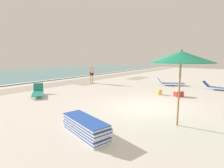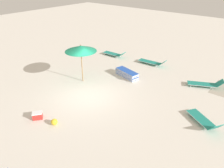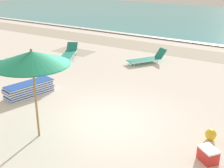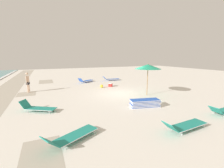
% 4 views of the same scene
% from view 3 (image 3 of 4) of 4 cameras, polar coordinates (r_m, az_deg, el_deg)
% --- Properties ---
extents(ground_plane, '(60.00, 60.00, 0.16)m').
position_cam_3_polar(ground_plane, '(9.83, -1.44, -7.47)').
color(ground_plane, silver).
extents(beach_umbrella, '(2.06, 2.06, 2.57)m').
position_cam_3_polar(beach_umbrella, '(8.43, -14.45, 4.56)').
color(beach_umbrella, '#9E7547').
rests_on(beach_umbrella, ground_plane).
extents(lounger_stack, '(1.03, 1.99, 0.49)m').
position_cam_3_polar(lounger_stack, '(12.04, -14.93, -0.92)').
color(lounger_stack, blue).
rests_on(lounger_stack, ground_plane).
extents(sun_lounger_under_umbrella, '(1.59, 2.02, 0.63)m').
position_cam_3_polar(sun_lounger_under_umbrella, '(15.67, 6.50, 4.67)').
color(sun_lounger_under_umbrella, '#1E8475').
rests_on(sun_lounger_under_umbrella, ground_plane).
extents(sun_lounger_mid_beach_pair_a, '(1.51, 2.20, 0.56)m').
position_cam_3_polar(sun_lounger_mid_beach_pair_a, '(16.71, -7.89, 5.62)').
color(sun_lounger_mid_beach_pair_a, '#1E8475').
rests_on(sun_lounger_mid_beach_pair_a, ground_plane).
extents(beach_ball, '(0.32, 0.32, 0.32)m').
position_cam_3_polar(beach_ball, '(9.25, 17.60, -8.79)').
color(beach_ball, yellow).
rests_on(beach_ball, ground_plane).
extents(cooler_box, '(0.61, 0.59, 0.37)m').
position_cam_3_polar(cooler_box, '(8.30, 17.16, -12.26)').
color(cooler_box, red).
rests_on(cooler_box, ground_plane).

